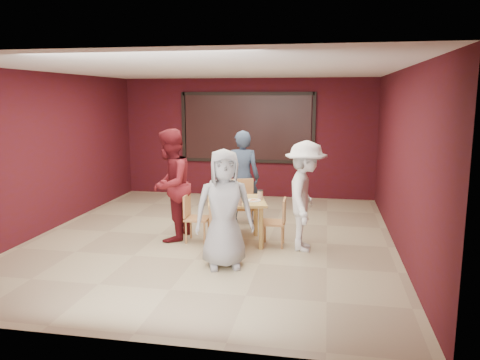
% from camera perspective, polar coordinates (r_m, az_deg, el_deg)
% --- Properties ---
extents(floor, '(7.00, 7.00, 0.00)m').
position_cam_1_polar(floor, '(8.06, -3.32, -6.99)').
color(floor, tan).
rests_on(floor, ground).
extents(window_blinds, '(3.00, 0.02, 1.50)m').
position_cam_1_polar(window_blinds, '(11.11, 0.86, 6.41)').
color(window_blinds, black).
extents(dining_table, '(1.12, 1.12, 0.87)m').
position_cam_1_polar(dining_table, '(7.60, -0.48, -3.07)').
color(dining_table, tan).
rests_on(dining_table, floor).
extents(chair_front, '(0.42, 0.42, 0.81)m').
position_cam_1_polar(chair_front, '(7.02, -2.04, -5.71)').
color(chair_front, '#A78141').
rests_on(chair_front, floor).
extents(chair_back, '(0.57, 0.57, 0.93)m').
position_cam_1_polar(chair_back, '(8.30, 0.24, -2.73)').
color(chair_back, '#A78141').
rests_on(chair_back, floor).
extents(chair_left, '(0.39, 0.39, 0.79)m').
position_cam_1_polar(chair_left, '(7.77, -5.72, -4.28)').
color(chair_left, '#A78141').
rests_on(chair_left, floor).
extents(chair_right, '(0.38, 0.38, 0.77)m').
position_cam_1_polar(chair_right, '(7.51, 4.61, -4.82)').
color(chair_right, '#A78141').
rests_on(chair_right, floor).
extents(diner_front, '(0.94, 0.76, 1.67)m').
position_cam_1_polar(diner_front, '(6.50, -1.95, -3.55)').
color(diner_front, '#9D9D9D').
rests_on(diner_front, floor).
extents(diner_back, '(0.65, 0.44, 1.76)m').
position_cam_1_polar(diner_back, '(8.76, 0.30, 0.33)').
color(diner_back, '#303E55').
rests_on(diner_back, floor).
extents(diner_left, '(0.74, 0.93, 1.86)m').
position_cam_1_polar(diner_left, '(7.83, -8.50, -0.61)').
color(diner_left, maroon).
rests_on(diner_left, floor).
extents(diner_right, '(0.66, 1.12, 1.71)m').
position_cam_1_polar(diner_right, '(7.29, 7.96, -1.97)').
color(diner_right, white).
rests_on(diner_right, floor).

